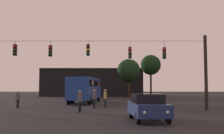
# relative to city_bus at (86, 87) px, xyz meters

# --- Properties ---
(ground_plane) EXTENTS (168.00, 168.00, 0.00)m
(ground_plane) POSITION_rel_city_bus_xyz_m (1.36, -1.17, -1.87)
(ground_plane) COLOR black
(ground_plane) RESTS_ON ground
(overhead_signal_span) EXTENTS (19.84, 0.44, 6.29)m
(overhead_signal_span) POSITION_rel_city_bus_xyz_m (1.36, -10.95, 1.91)
(overhead_signal_span) COLOR black
(overhead_signal_span) RESTS_ON ground
(city_bus) EXTENTS (3.27, 11.15, 3.00)m
(city_bus) POSITION_rel_city_bus_xyz_m (0.00, 0.00, 0.00)
(city_bus) COLOR navy
(city_bus) RESTS_ON ground
(car_near_right) EXTENTS (2.07, 4.42, 1.52)m
(car_near_right) POSITION_rel_city_bus_xyz_m (5.30, -18.08, -1.07)
(car_near_right) COLOR navy
(car_near_right) RESTS_ON ground
(car_far_left) EXTENTS (2.26, 4.48, 1.52)m
(car_far_left) POSITION_rel_city_bus_xyz_m (-0.36, 11.98, -1.07)
(car_far_left) COLOR navy
(car_far_left) RESTS_ON ground
(pedestrian_crossing_left) EXTENTS (0.33, 0.41, 1.53)m
(pedestrian_crossing_left) POSITION_rel_city_bus_xyz_m (-5.42, -8.51, -1.01)
(pedestrian_crossing_left) COLOR black
(pedestrian_crossing_left) RESTS_ON ground
(pedestrian_crossing_center) EXTENTS (0.33, 0.41, 1.65)m
(pedestrian_crossing_center) POSITION_rel_city_bus_xyz_m (0.81, -12.97, -0.93)
(pedestrian_crossing_center) COLOR black
(pedestrian_crossing_center) RESTS_ON ground
(pedestrian_crossing_right) EXTENTS (0.34, 0.42, 1.70)m
(pedestrian_crossing_right) POSITION_rel_city_bus_xyz_m (1.66, -9.10, -0.90)
(pedestrian_crossing_right) COLOR black
(pedestrian_crossing_right) RESTS_ON ground
(pedestrian_near_bus) EXTENTS (0.30, 0.40, 1.72)m
(pedestrian_near_bus) POSITION_rel_city_bus_xyz_m (2.64, -8.63, -0.89)
(pedestrian_near_bus) COLOR black
(pedestrian_near_bus) RESTS_ON ground
(corner_building) EXTENTS (20.83, 10.32, 5.73)m
(corner_building) POSITION_rel_city_bus_xyz_m (-0.90, 26.08, 1.00)
(corner_building) COLOR black
(corner_building) RESTS_ON ground
(tree_left_silhouette) EXTENTS (4.02, 4.02, 6.82)m
(tree_left_silhouette) POSITION_rel_city_bus_xyz_m (6.19, 14.02, 2.92)
(tree_left_silhouette) COLOR #2D2116
(tree_left_silhouette) RESTS_ON ground
(tree_behind_building) EXTENTS (3.73, 3.73, 7.89)m
(tree_behind_building) POSITION_rel_city_bus_xyz_m (10.45, 16.80, 4.12)
(tree_behind_building) COLOR black
(tree_behind_building) RESTS_ON ground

